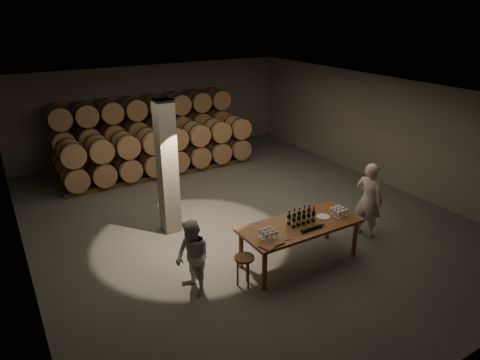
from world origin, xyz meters
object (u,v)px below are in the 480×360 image
tasting_table (300,228)px  stool (244,262)px  notebook_near (276,243)px  person_man (368,200)px  plate (323,217)px  bottle_cluster (301,217)px  person_woman (192,258)px

tasting_table → stool: 1.48m
notebook_near → person_man: size_ratio=0.15×
plate → notebook_near: bearing=-166.2°
tasting_table → plate: (0.60, -0.01, 0.11)m
plate → notebook_near: (-1.51, -0.37, 0.01)m
tasting_table → bottle_cluster: size_ratio=4.30×
bottle_cluster → stool: bottle_cluster is taller
tasting_table → person_man: person_man is taller
tasting_table → person_woman: 2.39m
plate → notebook_near: 1.56m
person_woman → bottle_cluster: bearing=80.0°
tasting_table → notebook_near: (-0.91, -0.38, 0.12)m
tasting_table → plate: size_ratio=8.94×
person_man → notebook_near: bearing=83.3°
tasting_table → person_man: (2.08, 0.10, 0.11)m
bottle_cluster → stool: size_ratio=0.93×
bottle_cluster → person_man: bearing=2.0°
person_man → person_woman: 4.46m
bottle_cluster → notebook_near: size_ratio=2.27×
person_woman → plate: bearing=79.9°
plate → person_woman: 3.00m
stool → person_man: person_man is taller
bottle_cluster → stool: (-1.49, -0.17, -0.49)m
bottle_cluster → person_man: (2.04, 0.07, -0.12)m
person_man → plate: bearing=78.6°
tasting_table → stool: tasting_table is taller
plate → stool: (-2.05, -0.13, -0.38)m
notebook_near → person_man: 3.02m
person_man → tasting_table: bearing=76.9°
tasting_table → person_woman: size_ratio=1.74×
stool → person_man: 3.56m
stool → tasting_table: bearing=5.5°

